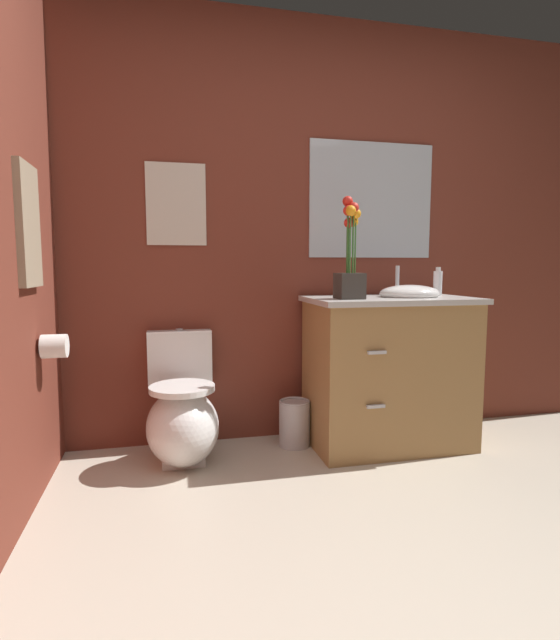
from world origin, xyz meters
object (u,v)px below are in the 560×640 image
soap_bottle (438,283)px  hanging_towel (28,226)px  toilet (182,417)px  trash_bin (294,423)px  vanity_cabinet (389,370)px  flower_vase (350,263)px  toilet_paper_roll (54,346)px  wall_poster (176,204)px  wall_mirror (371,201)px

soap_bottle → hanging_towel: 2.20m
toilet → trash_bin: size_ratio=2.54×
soap_bottle → trash_bin: soap_bottle is taller
vanity_cabinet → trash_bin: (-0.54, 0.10, -0.31)m
flower_vase → toilet_paper_roll: 1.54m
wall_poster → hanging_towel: size_ratio=0.88×
flower_vase → soap_bottle: flower_vase is taller
trash_bin → wall_poster: wall_poster is taller
trash_bin → wall_mirror: wall_mirror is taller
soap_bottle → wall_mirror: (-0.34, 0.22, 0.50)m
vanity_cabinet → wall_poster: 1.55m
vanity_cabinet → trash_bin: size_ratio=3.86×
flower_vase → toilet_paper_roll: flower_vase is taller
wall_mirror → toilet_paper_roll: 1.98m
toilet → flower_vase: bearing=-6.2°
vanity_cabinet → wall_mirror: size_ratio=1.31×
soap_bottle → wall_poster: 1.60m
wall_poster → hanging_towel: bearing=-137.7°
vanity_cabinet → wall_poster: bearing=166.1°
hanging_towel → trash_bin: bearing=16.7°
wall_mirror → hanging_towel: wall_mirror is taller
vanity_cabinet → soap_bottle: bearing=11.9°
flower_vase → toilet_paper_roll: (-1.48, -0.10, -0.39)m
trash_bin → vanity_cabinet: bearing=-10.4°
vanity_cabinet → flower_vase: (-0.28, -0.07, 0.62)m
flower_vase → hanging_towel: size_ratio=1.06×
toilet_paper_roll → soap_bottle: bearing=6.6°
flower_vase → wall_mirror: wall_mirror is taller
toilet → trash_bin: bearing=6.5°
toilet → wall_poster: (-0.00, 0.27, 1.15)m
flower_vase → wall_mirror: 0.60m
flower_vase → hanging_towel: 1.56m
toilet → soap_bottle: size_ratio=4.02×
soap_bottle → hanging_towel: size_ratio=0.33×
wall_poster → trash_bin: bearing=-16.8°
wall_poster → toilet_paper_roll: bearing=-141.2°
toilet → trash_bin: 0.66m
flower_vase → wall_mirror: size_ratio=0.69×
flower_vase → toilet_paper_roll: size_ratio=5.00×
toilet → wall_mirror: size_ratio=0.86×
soap_bottle → toilet_paper_roll: 2.13m
vanity_cabinet → toilet_paper_roll: size_ratio=9.54×
vanity_cabinet → toilet: bearing=178.7°
flower_vase → hanging_towel: bearing=-172.2°
soap_bottle → hanging_towel: bearing=-170.7°
flower_vase → wall_poster: (-0.91, 0.37, 0.33)m
wall_mirror → toilet_paper_roll: (-1.76, -0.46, -0.77)m
wall_mirror → toilet_paper_roll: size_ratio=7.27×
vanity_cabinet → trash_bin: vanity_cabinet is taller
soap_bottle → toilet_paper_roll: (-2.10, -0.24, -0.27)m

